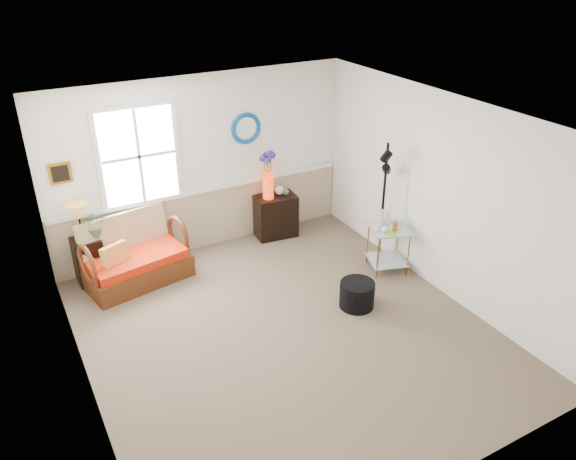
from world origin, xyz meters
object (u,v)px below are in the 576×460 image
lamp_stand (89,260)px  ottoman (357,294)px  loveseat (135,252)px  cabinet (275,216)px  floor_lamp (383,205)px  side_table (388,249)px

lamp_stand → ottoman: size_ratio=1.45×
ottoman → loveseat: bearing=139.2°
loveseat → lamp_stand: (-0.56, 0.30, -0.12)m
cabinet → ottoman: size_ratio=1.51×
lamp_stand → cabinet: (2.85, -0.04, 0.01)m
ottoman → floor_lamp: bearing=39.4°
lamp_stand → floor_lamp: size_ratio=0.36×
side_table → floor_lamp: bearing=82.8°
side_table → ottoman: 1.06m
floor_lamp → ottoman: 1.41m
cabinet → floor_lamp: bearing=-51.4°
cabinet → floor_lamp: (0.92, -1.47, 0.57)m
loveseat → lamp_stand: bearing=141.2°
loveseat → cabinet: (2.29, 0.26, -0.11)m
loveseat → side_table: 3.49m
loveseat → ottoman: (2.28, -1.97, -0.28)m
loveseat → cabinet: bearing=-4.1°
lamp_stand → side_table: 4.12m
loveseat → floor_lamp: bearing=-31.2°
floor_lamp → lamp_stand: bearing=144.1°
side_table → lamp_stand: bearing=155.2°
lamp_stand → ottoman: (2.84, -2.27, -0.15)m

